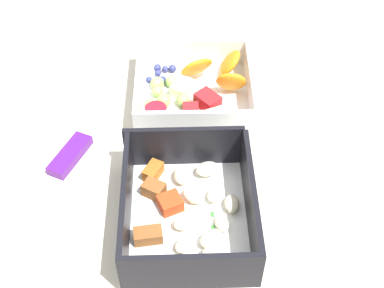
{
  "coord_description": "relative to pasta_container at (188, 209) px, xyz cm",
  "views": [
    {
      "loc": [
        -45.25,
        -5.48,
        52.74
      ],
      "look_at": [
        -0.53,
        -0.79,
        4.0
      ],
      "focal_mm": 49.88,
      "sensor_mm": 36.0,
      "label": 1
    }
  ],
  "objects": [
    {
      "name": "table_surface",
      "position": [
        10.55,
        1.43,
        -3.08
      ],
      "size": [
        80.0,
        80.0,
        2.0
      ],
      "primitive_type": "cube",
      "color": "beige",
      "rests_on": "ground"
    },
    {
      "name": "pasta_container",
      "position": [
        0.0,
        0.0,
        0.0
      ],
      "size": [
        19.23,
        16.55,
        6.52
      ],
      "rotation": [
        0.0,
        0.0,
        0.14
      ],
      "color": "white",
      "rests_on": "table_surface"
    },
    {
      "name": "fruit_bowl",
      "position": [
        20.33,
        1.31,
        -0.33
      ],
      "size": [
        17.12,
        17.66,
        5.42
      ],
      "rotation": [
        0.0,
        0.0,
        0.12
      ],
      "color": "white",
      "rests_on": "table_surface"
    },
    {
      "name": "candy_bar",
      "position": [
        7.8,
        15.82,
        -1.48
      ],
      "size": [
        7.4,
        4.48,
        1.2
      ],
      "primitive_type": "cube",
      "rotation": [
        0.0,
        0.0,
        -0.32
      ],
      "color": "#51197A",
      "rests_on": "table_surface"
    },
    {
      "name": "paper_cup_liner",
      "position": [
        31.61,
        5.94,
        -1.2
      ],
      "size": [
        4.38,
        4.38,
        1.76
      ],
      "primitive_type": "cylinder",
      "color": "white",
      "rests_on": "table_surface"
    }
  ]
}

